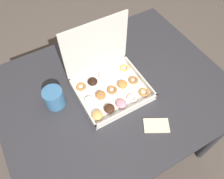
{
  "coord_description": "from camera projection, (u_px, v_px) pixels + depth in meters",
  "views": [
    {
      "loc": [
        -0.32,
        -0.54,
        1.64
      ],
      "look_at": [
        -0.02,
        -0.01,
        0.75
      ],
      "focal_mm": 35.0,
      "sensor_mm": 36.0,
      "label": 1
    }
  ],
  "objects": [
    {
      "name": "ground_plane",
      "position": [
        113.0,
        143.0,
        1.7
      ],
      "size": [
        8.0,
        8.0,
        0.0
      ],
      "primitive_type": "plane",
      "color": "#564C44"
    },
    {
      "name": "donut_box",
      "position": [
        106.0,
        77.0,
        1.06
      ],
      "size": [
        0.33,
        0.3,
        0.32
      ],
      "color": "white",
      "rests_on": "dining_table"
    },
    {
      "name": "coffee_mug",
      "position": [
        54.0,
        98.0,
        1.01
      ],
      "size": [
        0.09,
        0.09,
        0.1
      ],
      "color": "teal",
      "rests_on": "dining_table"
    },
    {
      "name": "paper_napkin",
      "position": [
        156.0,
        125.0,
        0.98
      ],
      "size": [
        0.13,
        0.12,
        0.01
      ],
      "color": "beige",
      "rests_on": "dining_table"
    },
    {
      "name": "dining_table",
      "position": [
        114.0,
        99.0,
        1.18
      ],
      "size": [
        1.13,
        0.89,
        0.74
      ],
      "color": "#2D2D33",
      "rests_on": "ground_plane"
    }
  ]
}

